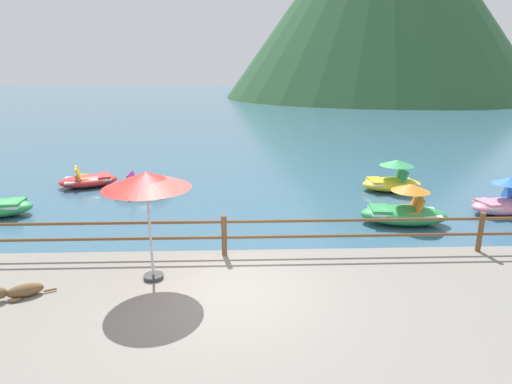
% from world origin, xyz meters
% --- Properties ---
extents(ground_plane, '(200.00, 200.00, 0.00)m').
position_xyz_m(ground_plane, '(0.00, 40.00, 0.00)').
color(ground_plane, '#38607A').
extents(promenade_dock, '(28.00, 8.00, 0.40)m').
position_xyz_m(promenade_dock, '(0.00, -2.20, 0.20)').
color(promenade_dock, gray).
rests_on(promenade_dock, ground).
extents(dock_railing, '(23.92, 0.12, 0.95)m').
position_xyz_m(dock_railing, '(0.00, 1.55, 0.99)').
color(dock_railing, brown).
rests_on(dock_railing, promenade_dock).
extents(beach_umbrella, '(1.70, 1.70, 2.24)m').
position_xyz_m(beach_umbrella, '(-1.41, 0.45, 2.45)').
color(beach_umbrella, '#B2B2B7').
rests_on(beach_umbrella, promenade_dock).
extents(dog_resting, '(1.02, 0.54, 0.26)m').
position_xyz_m(dog_resting, '(-3.74, -0.19, 0.52)').
color(dog_resting, brown).
rests_on(dog_resting, promenade_dock).
extents(pedal_boat_1, '(2.22, 1.36, 0.83)m').
position_xyz_m(pedal_boat_1, '(-3.34, 8.00, 0.26)').
color(pedal_boat_1, orange).
rests_on(pedal_boat_1, ground).
extents(pedal_boat_2, '(2.31, 1.51, 1.21)m').
position_xyz_m(pedal_boat_2, '(8.91, 5.30, 0.40)').
color(pedal_boat_2, pink).
rests_on(pedal_boat_2, ground).
extents(pedal_boat_3, '(2.29, 1.38, 1.21)m').
position_xyz_m(pedal_boat_3, '(6.26, 8.14, 0.41)').
color(pedal_boat_3, yellow).
rests_on(pedal_boat_3, ground).
extents(pedal_boat_4, '(2.70, 1.49, 1.26)m').
position_xyz_m(pedal_boat_4, '(5.31, 4.48, 0.40)').
color(pedal_boat_4, green).
rests_on(pedal_boat_4, ground).
extents(pedal_boat_5, '(2.54, 2.01, 0.82)m').
position_xyz_m(pedal_boat_5, '(-5.75, 9.19, 0.25)').
color(pedal_boat_5, red).
rests_on(pedal_boat_5, ground).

